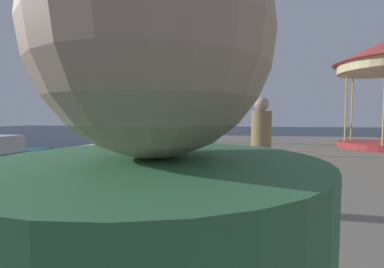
{
  "coord_description": "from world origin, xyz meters",
  "views": [
    {
      "loc": [
        2.85,
        -10.51,
        2.42
      ],
      "look_at": [
        0.13,
        5.62,
        1.38
      ],
      "focal_mm": 24.37,
      "sensor_mm": 36.0,
      "label": 1
    }
  ],
  "objects_px": {
    "sailboat_white": "(121,145)",
    "bollard_north": "(201,139)",
    "bollard_south": "(204,136)",
    "person_far_corner": "(261,158)",
    "lamp_post_mid_promenade": "(196,83)",
    "lamp_post_far_end": "(206,93)"
  },
  "relations": [
    {
      "from": "lamp_post_mid_promenade",
      "to": "person_far_corner",
      "type": "bearing_deg",
      "value": -72.97
    },
    {
      "from": "lamp_post_mid_promenade",
      "to": "bollard_south",
      "type": "height_order",
      "value": "lamp_post_mid_promenade"
    },
    {
      "from": "sailboat_white",
      "to": "bollard_south",
      "type": "relative_size",
      "value": 17.26
    },
    {
      "from": "person_far_corner",
      "to": "lamp_post_far_end",
      "type": "bearing_deg",
      "value": 100.69
    },
    {
      "from": "sailboat_white",
      "to": "person_far_corner",
      "type": "height_order",
      "value": "sailboat_white"
    },
    {
      "from": "lamp_post_mid_promenade",
      "to": "lamp_post_far_end",
      "type": "xyz_separation_m",
      "value": [
        -0.13,
        5.23,
        -0.01
      ]
    },
    {
      "from": "lamp_post_mid_promenade",
      "to": "bollard_south",
      "type": "distance_m",
      "value": 8.29
    },
    {
      "from": "sailboat_white",
      "to": "bollard_north",
      "type": "height_order",
      "value": "sailboat_white"
    },
    {
      "from": "bollard_south",
      "to": "lamp_post_far_end",
      "type": "bearing_deg",
      "value": -79.59
    },
    {
      "from": "sailboat_white",
      "to": "bollard_north",
      "type": "xyz_separation_m",
      "value": [
        4.97,
        1.44,
        0.36
      ]
    },
    {
      "from": "sailboat_white",
      "to": "bollard_south",
      "type": "bearing_deg",
      "value": 37.76
    },
    {
      "from": "person_far_corner",
      "to": "sailboat_white",
      "type": "bearing_deg",
      "value": 124.64
    },
    {
      "from": "bollard_north",
      "to": "person_far_corner",
      "type": "bearing_deg",
      "value": -77.72
    },
    {
      "from": "sailboat_white",
      "to": "lamp_post_far_end",
      "type": "distance_m",
      "value": 6.46
    },
    {
      "from": "person_far_corner",
      "to": "bollard_south",
      "type": "bearing_deg",
      "value": 100.64
    },
    {
      "from": "lamp_post_mid_promenade",
      "to": "bollard_north",
      "type": "distance_m",
      "value": 6.15
    },
    {
      "from": "bollard_south",
      "to": "person_far_corner",
      "type": "height_order",
      "value": "person_far_corner"
    },
    {
      "from": "sailboat_white",
      "to": "person_far_corner",
      "type": "distance_m",
      "value": 13.62
    },
    {
      "from": "lamp_post_mid_promenade",
      "to": "person_far_corner",
      "type": "distance_m",
      "value": 7.94
    },
    {
      "from": "person_far_corner",
      "to": "bollard_north",
      "type": "bearing_deg",
      "value": 102.28
    },
    {
      "from": "bollard_south",
      "to": "sailboat_white",
      "type": "bearing_deg",
      "value": -142.24
    },
    {
      "from": "bollard_south",
      "to": "person_far_corner",
      "type": "distance_m",
      "value": 15.25
    }
  ]
}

